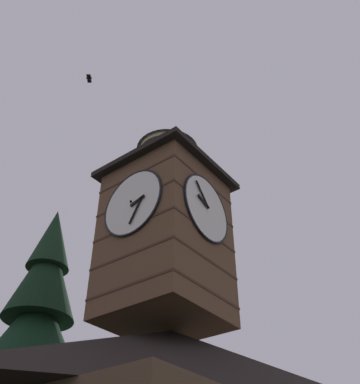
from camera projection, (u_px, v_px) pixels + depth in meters
name	position (u px, v px, depth m)	size (l,w,h in m)	color
clock_tower	(166.00, 227.00, 20.00)	(4.88, 4.88, 10.02)	brown
flying_bird_high	(89.00, 78.00, 23.68)	(0.54, 0.49, 0.17)	black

